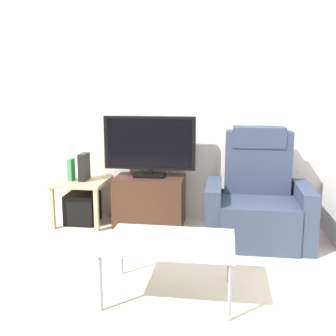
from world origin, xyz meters
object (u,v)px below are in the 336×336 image
at_px(subwoofer_box, 82,208).
at_px(coffee_table, 170,244).
at_px(recliner_armchair, 258,202).
at_px(side_table, 82,187).
at_px(book_upright, 71,170).
at_px(tv_stand, 150,201).
at_px(television, 149,145).
at_px(cell_phone, 172,238).
at_px(game_console, 84,167).

xyz_separation_m(subwoofer_box, coffee_table, (1.16, -1.42, 0.22)).
height_order(subwoofer_box, coffee_table, coffee_table).
bearing_deg(recliner_armchair, side_table, -179.40).
bearing_deg(book_upright, subwoofer_box, 11.31).
bearing_deg(tv_stand, television, 90.00).
bearing_deg(cell_phone, book_upright, 116.45).
distance_m(subwoofer_box, cell_phone, 1.83).
relative_size(television, cell_phone, 6.46).
relative_size(book_upright, coffee_table, 0.26).
relative_size(subwoofer_box, game_console, 1.12).
height_order(side_table, coffee_table, side_table).
xyz_separation_m(tv_stand, cell_phone, (0.43, -1.43, 0.15)).
bearing_deg(book_upright, game_console, 12.53).
bearing_deg(subwoofer_box, tv_stand, 3.49).
relative_size(book_upright, game_console, 0.82).
height_order(game_console, cell_phone, game_console).
relative_size(tv_stand, game_console, 2.52).
height_order(game_console, coffee_table, game_console).
distance_m(book_upright, cell_phone, 1.87).
distance_m(side_table, coffee_table, 1.83).
distance_m(television, book_upright, 0.89).
relative_size(tv_stand, television, 0.75).
relative_size(television, book_upright, 4.10).
height_order(side_table, book_upright, book_upright).
height_order(recliner_armchair, side_table, recliner_armchair).
height_order(book_upright, game_console, game_console).
distance_m(subwoofer_box, book_upright, 0.44).
height_order(side_table, cell_phone, side_table).
relative_size(side_table, subwoofer_box, 1.66).
bearing_deg(coffee_table, book_upright, 132.08).
bearing_deg(recliner_armchair, coffee_table, -112.51).
distance_m(recliner_armchair, coffee_table, 1.37).
distance_m(television, coffee_table, 1.61).
relative_size(side_table, book_upright, 2.28).
height_order(book_upright, coffee_table, book_upright).
relative_size(tv_stand, book_upright, 3.09).
bearing_deg(cell_phone, side_table, 113.70).
distance_m(book_upright, game_console, 0.14).
bearing_deg(recliner_armchair, tv_stand, 173.83).
bearing_deg(coffee_table, side_table, 129.34).
relative_size(game_console, coffee_table, 0.32).
height_order(tv_stand, cell_phone, tv_stand).
bearing_deg(subwoofer_box, coffee_table, -50.66).
bearing_deg(television, cell_phone, -73.33).
xyz_separation_m(book_upright, coffee_table, (1.26, -1.40, -0.21)).
xyz_separation_m(side_table, cell_phone, (1.17, -1.38, 0.02)).
xyz_separation_m(side_table, subwoofer_box, (0.00, -0.00, -0.24)).
xyz_separation_m(tv_stand, side_table, (-0.74, -0.05, 0.14)).
distance_m(tv_stand, side_table, 0.75).
bearing_deg(cell_phone, game_console, 112.65).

